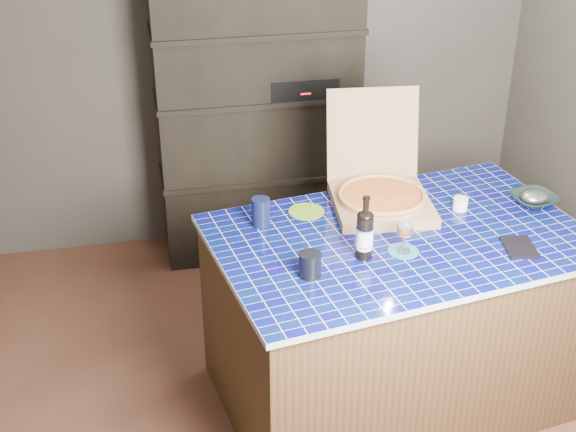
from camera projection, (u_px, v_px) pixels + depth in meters
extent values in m
plane|color=brown|center=(313.00, 400.00, 3.98)|extent=(3.50, 3.50, 0.00)
plane|color=#47433D|center=(251.00, 51.00, 4.88)|extent=(3.50, 0.00, 3.50)
cube|color=black|center=(258.00, 118.00, 4.86)|extent=(1.20, 0.40, 1.80)
cube|color=black|center=(300.00, 82.00, 4.75)|extent=(0.40, 0.32, 0.12)
cube|color=#4D301E|center=(394.00, 321.00, 3.82)|extent=(1.76, 1.26, 0.88)
cube|color=#051752|center=(400.00, 239.00, 3.60)|extent=(1.80, 1.31, 0.03)
cube|color=#A37B54|center=(382.00, 204.00, 3.81)|extent=(0.49, 0.49, 0.05)
cube|color=#A37B54|center=(373.00, 134.00, 3.93)|extent=(0.46, 0.15, 0.45)
cylinder|color=#B08049|center=(382.00, 198.00, 3.79)|extent=(0.42, 0.42, 0.01)
cylinder|color=maroon|center=(382.00, 196.00, 3.78)|extent=(0.37, 0.37, 0.01)
torus|color=#B08049|center=(382.00, 194.00, 3.78)|extent=(0.42, 0.42, 0.02)
cylinder|color=black|center=(364.00, 237.00, 3.39)|extent=(0.07, 0.07, 0.20)
ellipsoid|color=black|center=(366.00, 216.00, 3.34)|extent=(0.07, 0.07, 0.04)
cylinder|color=black|center=(366.00, 206.00, 3.31)|extent=(0.03, 0.03, 0.08)
cylinder|color=silver|center=(364.00, 239.00, 3.39)|extent=(0.07, 0.07, 0.09)
cylinder|color=#3A74C5|center=(364.00, 244.00, 3.40)|extent=(0.08, 0.08, 0.01)
cylinder|color=#3A74C5|center=(365.00, 229.00, 3.37)|extent=(0.08, 0.08, 0.01)
cylinder|color=#167076|center=(403.00, 251.00, 3.47)|extent=(0.13, 0.13, 0.01)
cylinder|color=white|center=(403.00, 250.00, 3.47)|extent=(0.06, 0.06, 0.00)
cylinder|color=white|center=(404.00, 243.00, 3.45)|extent=(0.01, 0.01, 0.07)
ellipsoid|color=white|center=(405.00, 228.00, 3.41)|extent=(0.07, 0.07, 0.10)
cylinder|color=#C76A1F|center=(405.00, 230.00, 3.42)|extent=(0.06, 0.06, 0.04)
cylinder|color=white|center=(405.00, 224.00, 3.40)|extent=(0.06, 0.06, 0.02)
cylinder|color=black|center=(310.00, 264.00, 3.28)|extent=(0.09, 0.09, 0.10)
cube|color=black|center=(519.00, 247.00, 3.49)|extent=(0.15, 0.20, 0.01)
imported|color=black|center=(534.00, 200.00, 3.84)|extent=(0.25, 0.25, 0.05)
ellipsoid|color=#B5B4C0|center=(534.00, 197.00, 3.84)|extent=(0.13, 0.11, 0.06)
cylinder|color=white|center=(460.00, 204.00, 3.80)|extent=(0.07, 0.07, 0.06)
cylinder|color=black|center=(261.00, 212.00, 3.65)|extent=(0.08, 0.08, 0.13)
cylinder|color=#679920|center=(306.00, 211.00, 3.79)|extent=(0.17, 0.17, 0.01)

